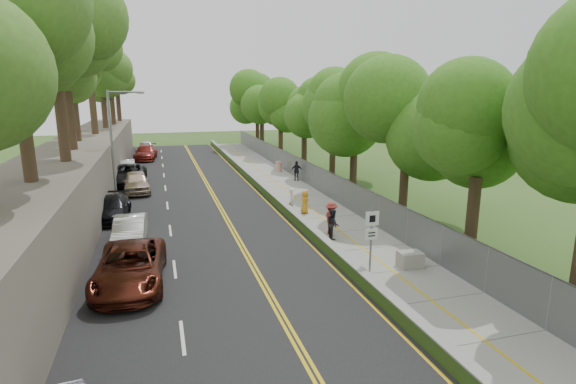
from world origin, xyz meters
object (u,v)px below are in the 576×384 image
(painter_0, at_px, (305,202))
(person_far, at_px, (297,171))
(concrete_block, at_px, (410,259))
(streetlight, at_px, (115,139))
(car_1, at_px, (130,231))
(construction_barrel, at_px, (278,166))
(signpost, at_px, (371,233))
(car_2, at_px, (130,266))

(painter_0, xyz_separation_m, person_far, (2.75, 10.58, 0.12))
(concrete_block, bearing_deg, streetlight, 129.19)
(car_1, distance_m, painter_0, 11.20)
(concrete_block, bearing_deg, painter_0, 99.83)
(construction_barrel, bearing_deg, concrete_block, -91.47)
(streetlight, bearing_deg, concrete_block, -50.81)
(person_far, bearing_deg, signpost, 100.76)
(person_far, bearing_deg, car_2, 74.73)
(car_1, bearing_deg, painter_0, 18.77)
(signpost, bearing_deg, person_far, 81.44)
(car_1, height_order, painter_0, painter_0)
(concrete_block, relative_size, car_1, 0.24)
(signpost, relative_size, car_1, 0.70)
(car_1, xyz_separation_m, car_2, (0.27, -5.32, 0.08))
(car_1, bearing_deg, signpost, -32.63)
(car_2, xyz_separation_m, person_far, (13.20, 19.15, 0.08))
(painter_0, relative_size, person_far, 0.87)
(concrete_block, distance_m, person_far, 20.71)
(streetlight, distance_m, person_far, 15.62)
(concrete_block, xyz_separation_m, car_1, (-12.47, 6.85, 0.37))
(car_2, bearing_deg, car_1, 96.22)
(concrete_block, height_order, painter_0, painter_0)
(signpost, bearing_deg, car_1, 145.45)
(car_1, relative_size, painter_0, 2.89)
(car_2, bearing_deg, painter_0, 42.65)
(car_2, bearing_deg, person_far, 58.73)
(signpost, distance_m, person_far, 21.19)
(painter_0, bearing_deg, car_2, 120.12)
(signpost, relative_size, painter_0, 2.02)
(concrete_block, distance_m, car_2, 12.30)
(car_2, distance_m, person_far, 23.25)
(construction_barrel, relative_size, car_1, 0.23)
(streetlight, relative_size, construction_barrel, 8.00)
(signpost, bearing_deg, car_2, 169.91)
(signpost, xyz_separation_m, person_far, (3.15, 20.93, -1.03))
(streetlight, xyz_separation_m, car_2, (1.46, -15.23, -3.79))
(construction_barrel, bearing_deg, signpost, -96.18)
(construction_barrel, distance_m, concrete_block, 25.70)
(painter_0, bearing_deg, construction_barrel, -17.99)
(painter_0, bearing_deg, person_far, -23.78)
(construction_barrel, relative_size, painter_0, 0.65)
(car_2, bearing_deg, streetlight, 98.80)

